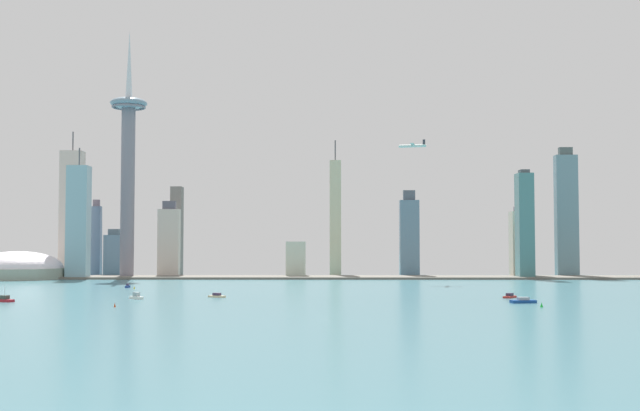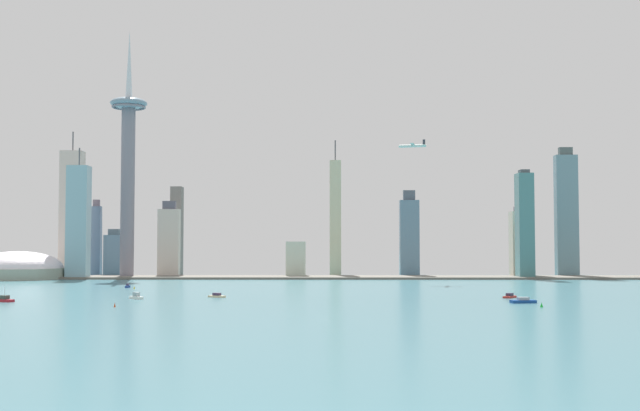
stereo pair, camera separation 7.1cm
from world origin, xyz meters
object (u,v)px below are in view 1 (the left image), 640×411
skyscraper_12 (296,259)px  boat_3 (523,301)px  skyscraper_2 (409,236)px  channel_buoy_2 (115,305)px  boat_1 (4,299)px  skyscraper_1 (72,213)px  skyscraper_7 (522,243)px  channel_buoy_0 (134,287)px  observation_tower (128,154)px  boat_2 (136,297)px  skyscraper_0 (525,225)px  boat_4 (510,296)px  skyscraper_5 (78,222)px  airplane (412,146)px  skyscraper_6 (97,239)px  stadium_dome (18,270)px  channel_buoy_1 (542,305)px  skyscraper_11 (566,214)px  skyscraper_9 (169,241)px  skyscraper_10 (335,218)px  skyscraper_8 (114,254)px  boat_0 (217,296)px  skyscraper_3 (177,231)px

skyscraper_12 → boat_3: size_ratio=2.47×
skyscraper_2 → channel_buoy_2: 529.06m
boat_1 → boat_3: (342.54, -7.75, -0.14)m
boat_1 → skyscraper_1: bearing=131.4°
skyscraper_7 → channel_buoy_0: skyscraper_7 is taller
observation_tower → boat_2: (99.68, -361.89, -143.45)m
skyscraper_0 → boat_4: size_ratio=8.84×
skyscraper_5 → skyscraper_2: bearing=10.6°
skyscraper_12 → airplane: 203.87m
skyscraper_2 → skyscraper_6: (-393.31, 43.86, -3.30)m
skyscraper_1 → skyscraper_2: skyscraper_1 is taller
stadium_dome → skyscraper_1: skyscraper_1 is taller
boat_2 → channel_buoy_1: bearing=-149.4°
skyscraper_11 → boat_4: skyscraper_11 is taller
airplane → skyscraper_9: bearing=-11.0°
skyscraper_12 → boat_3: (164.75, -408.86, -19.62)m
skyscraper_10 → skyscraper_12: skyscraper_10 is taller
skyscraper_6 → channel_buoy_0: 346.47m
skyscraper_0 → airplane: airplane is taller
skyscraper_9 → skyscraper_12: 154.97m
skyscraper_1 → airplane: 430.17m
skyscraper_5 → skyscraper_12: (243.70, 41.85, -42.76)m
skyscraper_8 → channel_buoy_2: 504.62m
skyscraper_7 → boat_2: bearing=-133.9°
boat_0 → channel_buoy_1: boat_0 is taller
skyscraper_0 → boat_3: 395.13m
skyscraper_5 → boat_0: (201.01, -312.95, -62.64)m
observation_tower → boat_2: observation_tower is taller
boat_3 → skyscraper_1: bearing=-54.0°
skyscraper_2 → boat_2: (-233.28, -401.91, -46.84)m
skyscraper_9 → boat_2: 394.28m
skyscraper_8 → boat_0: (182.61, -395.39, -25.44)m
skyscraper_11 → airplane: (-196.14, -119.42, 67.49)m
skyscraper_7 → skyscraper_9: size_ratio=0.92×
skyscraper_2 → channel_buoy_1: size_ratio=35.98×
skyscraper_5 → channel_buoy_0: size_ratio=57.37×
skyscraper_8 → channel_buoy_1: size_ratio=19.86×
skyscraper_1 → skyscraper_11: size_ratio=1.15×
skyscraper_7 → skyscraper_2: bearing=169.2°
stadium_dome → boat_1: bearing=-69.6°
skyscraper_6 → skyscraper_12: bearing=-15.9°
boat_0 → skyscraper_10: bearing=110.2°
channel_buoy_0 → airplane: size_ratio=0.09×
channel_buoy_2 → observation_tower: bearing=103.5°
skyscraper_12 → channel_buoy_2: bearing=-101.7°
skyscraper_0 → skyscraper_1: size_ratio=0.70×
boat_4 → skyscraper_9: bearing=-104.5°
boat_2 → channel_buoy_2: boat_2 is taller
boat_3 → skyscraper_3: bearing=-64.8°
skyscraper_10 → boat_2: skyscraper_10 is taller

